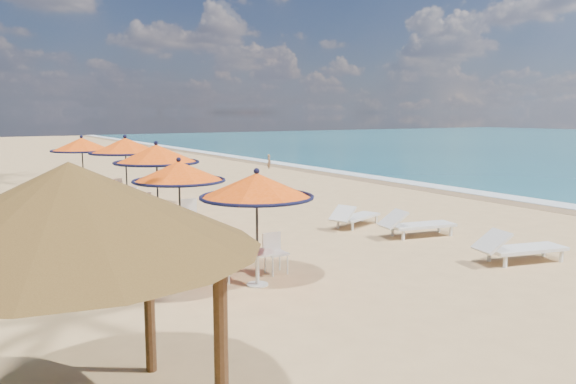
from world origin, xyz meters
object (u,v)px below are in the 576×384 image
Objects in this scene: station_0 at (256,196)px; station_3 at (124,152)px; station_2 at (158,162)px; lounger_far at (354,216)px; station_4 at (81,150)px; palapa at (71,209)px; lounger_near at (517,247)px; station_1 at (179,183)px; lounger_mid at (415,224)px.

station_3 is (0.32, 10.46, 0.23)m from station_0.
station_2 reaches higher than lounger_far.
station_0 is at bearing -166.29° from lounger_far.
station_3 is 1.05× the size of station_4.
station_4 is (-0.44, 13.89, 0.14)m from station_0.
station_4 is 0.66× the size of palapa.
lounger_near reaches higher than lounger_far.
station_2 reaches higher than station_1.
station_1 reaches higher than lounger_mid.
station_3 is 13.51m from lounger_near.
station_4 reaches higher than lounger_near.
station_1 is 10.64m from station_4.
station_2 is 1.25× the size of lounger_far.
station_4 is 16.93m from lounger_near.
station_0 is 6.51m from lounger_far.
lounger_near is at bearing 11.42° from palapa.
station_4 is at bearing 94.89° from station_2.
station_0 is at bearing -91.72° from station_2.
station_1 is 8.00m from palapa.
lounger_mid is at bearing 104.87° from lounger_near.
station_2 is 10.10m from lounger_near.
station_4 is at bearing 126.17° from lounger_near.
station_3 is 1.28× the size of lounger_far.
station_0 reaches higher than lounger_far.
palapa is at bearing -118.39° from station_1.
station_1 is 7.24m from station_3.
station_2 is (0.19, 6.44, 0.19)m from station_0.
station_2 reaches higher than station_4.
station_1 is 5.83m from lounger_far.
station_0 is 10.46m from station_3.
lounger_far is at bearing 2.54° from station_1.
lounger_near is (5.74, -8.16, -1.63)m from station_2.
palapa is at bearing -140.76° from lounger_mid.
station_2 is at bearing 88.28° from station_0.
lounger_far is (5.65, 0.25, -1.40)m from station_1.
station_2 is at bearing 66.89° from palapa.
station_1 is 0.89× the size of station_3.
station_3 is 10.64m from lounger_mid.
station_2 is at bearing 79.98° from station_1.
station_0 is at bearing -83.52° from station_1.
station_0 is at bearing -153.92° from lounger_mid.
station_4 is at bearing 98.99° from lounger_far.
station_1 is (-0.37, 3.25, -0.07)m from station_0.
station_3 is 1.17× the size of lounger_mid.
lounger_far is (5.09, -2.94, -1.67)m from station_2.
station_3 is at bearing -77.41° from station_4.
station_2 is 0.98× the size of station_3.
station_2 reaches higher than lounger_mid.
palapa reaches higher than station_3.
lounger_near is at bearing -65.27° from station_3.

